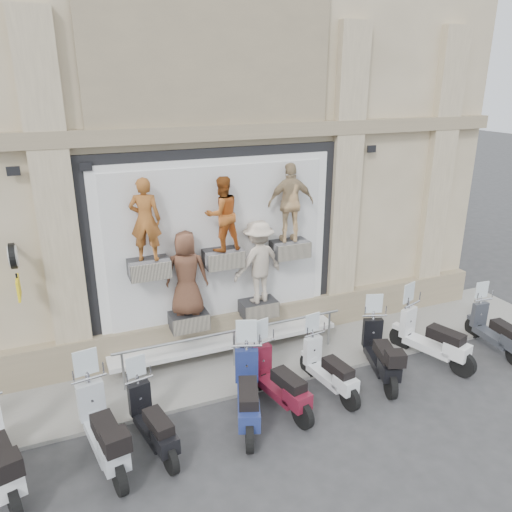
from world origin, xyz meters
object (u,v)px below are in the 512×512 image
object	(u,v)px
scooter_d	(152,411)
scooter_h	(381,343)
guard_rail	(234,349)
clock_sign_bracket	(14,264)
scooter_f	(279,371)
scooter_e	(248,381)
scooter_i	(433,328)
scooter_j	(497,322)
scooter_g	(329,359)
scooter_c	(101,417)

from	to	relation	value
scooter_d	scooter_h	world-z (taller)	scooter_h
guard_rail	clock_sign_bracket	bearing A→B (deg)	173.16
clock_sign_bracket	scooter_f	xyz separation A→B (m)	(4.21, -2.03, -2.02)
scooter_e	scooter_i	size ratio (longest dim) A/B	1.02
guard_rail	scooter_j	bearing A→B (deg)	-15.31
scooter_f	scooter_h	size ratio (longest dim) A/B	0.98
scooter_j	scooter_f	bearing A→B (deg)	-175.12
guard_rail	scooter_i	bearing A→B (deg)	-18.99
clock_sign_bracket	scooter_d	size ratio (longest dim) A/B	0.57
scooter_d	scooter_e	size ratio (longest dim) A/B	0.87
scooter_g	scooter_e	bearing A→B (deg)	179.43
scooter_e	scooter_i	bearing A→B (deg)	24.01
scooter_i	scooter_j	bearing A→B (deg)	-24.49
scooter_d	scooter_j	world-z (taller)	scooter_d
scooter_d	scooter_i	bearing A→B (deg)	-7.47
scooter_e	scooter_f	xyz separation A→B (m)	(0.69, 0.15, -0.06)
clock_sign_bracket	scooter_e	distance (m)	4.59
scooter_f	scooter_g	xyz separation A→B (m)	(1.10, 0.07, -0.05)
scooter_c	scooter_j	size ratio (longest dim) A/B	1.17
scooter_d	scooter_i	xyz separation A→B (m)	(6.13, 0.38, 0.09)
clock_sign_bracket	scooter_h	size ratio (longest dim) A/B	0.52
clock_sign_bracket	scooter_i	bearing A→B (deg)	-13.17
clock_sign_bracket	scooter_d	world-z (taller)	clock_sign_bracket
guard_rail	scooter_i	size ratio (longest dim) A/B	2.49
scooter_j	scooter_h	bearing A→B (deg)	-177.27
scooter_g	scooter_j	distance (m)	4.28
guard_rail	scooter_h	bearing A→B (deg)	-28.58
clock_sign_bracket	scooter_f	distance (m)	5.10
scooter_d	scooter_j	xyz separation A→B (m)	(7.78, 0.21, -0.00)
guard_rail	scooter_c	world-z (taller)	scooter_c
clock_sign_bracket	scooter_e	world-z (taller)	clock_sign_bracket
scooter_c	scooter_f	bearing A→B (deg)	-5.42
scooter_d	scooter_f	bearing A→B (deg)	-6.19
scooter_c	scooter_g	xyz separation A→B (m)	(4.30, 0.26, -0.12)
clock_sign_bracket	scooter_c	xyz separation A→B (m)	(1.02, -2.23, -1.95)
scooter_f	scooter_i	distance (m)	3.73
scooter_h	scooter_i	distance (m)	1.38
scooter_e	scooter_c	bearing A→B (deg)	-159.22
scooter_d	scooter_j	distance (m)	7.79
clock_sign_bracket	scooter_h	bearing A→B (deg)	-16.28
clock_sign_bracket	scooter_c	size ratio (longest dim) A/B	0.49
scooter_c	scooter_d	bearing A→B (deg)	-9.35
scooter_d	scooter_f	world-z (taller)	scooter_f
scooter_c	scooter_h	size ratio (longest dim) A/B	1.07
clock_sign_bracket	scooter_j	size ratio (longest dim) A/B	0.57
clock_sign_bracket	scooter_i	xyz separation A→B (m)	(7.94, -1.86, -1.98)
scooter_c	guard_rail	bearing A→B (deg)	22.53
scooter_i	scooter_c	bearing A→B (deg)	164.42
scooter_i	scooter_f	bearing A→B (deg)	164.04
scooter_c	scooter_g	distance (m)	4.31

